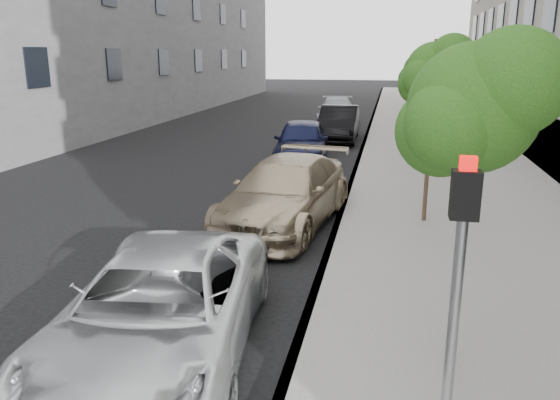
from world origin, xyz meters
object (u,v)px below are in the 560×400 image
(tree_mid, at_px, (436,71))
(sedan_black, at_px, (339,123))
(minivan, at_px, (160,310))
(sedan_rear, at_px, (337,112))
(tree_far, at_px, (421,70))
(suv, at_px, (285,193))
(signal_pole, at_px, (457,286))
(tree_near, at_px, (476,108))
(sedan_blue, at_px, (302,142))

(tree_mid, bearing_deg, sedan_black, 104.58)
(tree_mid, height_order, minivan, tree_mid)
(sedan_rear, bearing_deg, tree_far, -76.38)
(sedan_black, bearing_deg, suv, -90.82)
(signal_pole, xyz_separation_m, suv, (-3.04, 7.82, -1.28))
(tree_near, relative_size, signal_pole, 1.36)
(tree_mid, relative_size, minivan, 0.81)
(suv, xyz_separation_m, sedan_rear, (-0.67, 19.03, -0.03))
(signal_pole, xyz_separation_m, sedan_rear, (-3.71, 26.84, -1.31))
(tree_near, xyz_separation_m, sedan_blue, (-4.15, 13.45, -2.63))
(tree_mid, height_order, tree_far, tree_mid)
(tree_far, xyz_separation_m, suv, (-3.33, -7.05, -2.68))
(tree_mid, xyz_separation_m, tree_far, (-0.00, 6.50, -0.17))
(tree_mid, relative_size, tree_far, 1.06)
(suv, xyz_separation_m, sedan_blue, (-0.83, 7.50, 0.03))
(sedan_black, bearing_deg, sedan_rear, 95.91)
(tree_near, height_order, sedan_blue, tree_near)
(suv, distance_m, sedan_black, 13.34)
(minivan, relative_size, sedan_blue, 1.10)
(tree_far, distance_m, suv, 8.24)
(tree_near, relative_size, tree_far, 1.02)
(tree_near, bearing_deg, suv, 119.21)
(tree_far, distance_m, sedan_black, 7.60)
(minivan, height_order, sedan_black, sedan_black)
(tree_near, relative_size, sedan_black, 0.85)
(sedan_black, bearing_deg, tree_near, -81.03)
(tree_mid, xyz_separation_m, sedan_rear, (-4.00, 18.48, -2.88))
(suv, bearing_deg, tree_mid, 17.42)
(tree_mid, bearing_deg, tree_near, -90.00)
(signal_pole, relative_size, minivan, 0.58)
(minivan, bearing_deg, tree_near, -1.96)
(signal_pole, bearing_deg, suv, 111.55)
(minivan, height_order, sedan_rear, sedan_rear)
(tree_near, height_order, tree_far, tree_near)
(sedan_blue, bearing_deg, tree_mid, -65.56)
(tree_near, relative_size, suv, 0.77)
(tree_far, relative_size, sedan_blue, 0.85)
(minivan, relative_size, suv, 0.97)
(tree_mid, bearing_deg, tree_far, 90.00)
(signal_pole, distance_m, sedan_rear, 27.13)
(tree_near, bearing_deg, sedan_black, 99.79)
(suv, bearing_deg, sedan_black, 98.02)
(tree_near, relative_size, sedan_blue, 0.87)
(tree_mid, distance_m, signal_pole, 8.52)
(tree_far, distance_m, signal_pole, 14.94)
(tree_far, bearing_deg, minivan, -106.00)
(signal_pole, height_order, minivan, signal_pole)
(suv, height_order, sedan_black, sedan_black)
(sedan_rear, bearing_deg, tree_mid, -82.63)
(suv, bearing_deg, tree_near, -52.76)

